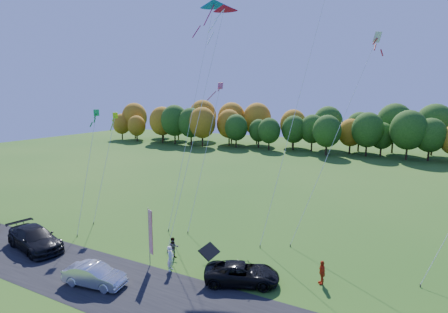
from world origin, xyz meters
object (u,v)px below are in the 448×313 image
at_px(black_suv, 242,273).
at_px(feather_flag, 150,231).
at_px(person_east, 322,272).
at_px(silver_sedan, 95,275).

bearing_deg(black_suv, feather_flag, 76.04).
distance_m(black_suv, feather_flag, 6.96).
height_order(black_suv, person_east, person_east).
bearing_deg(person_east, silver_sedan, -91.94).
bearing_deg(black_suv, silver_sedan, 97.23).
xyz_separation_m(silver_sedan, feather_flag, (1.58, 3.65, 1.93)).
height_order(silver_sedan, feather_flag, feather_flag).
distance_m(black_suv, silver_sedan, 9.39).
height_order(silver_sedan, person_east, person_east).
distance_m(silver_sedan, feather_flag, 4.42).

